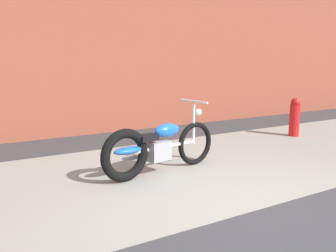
% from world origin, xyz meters
% --- Properties ---
extents(ground_plane, '(80.00, 80.00, 0.00)m').
position_xyz_m(ground_plane, '(0.00, 0.00, 0.00)').
color(ground_plane, '#38383A').
extents(sidewalk_slab, '(36.00, 3.50, 0.01)m').
position_xyz_m(sidewalk_slab, '(0.00, 1.75, 0.00)').
color(sidewalk_slab, gray).
rests_on(sidewalk_slab, ground).
extents(brick_building_wall, '(36.00, 0.50, 5.28)m').
position_xyz_m(brick_building_wall, '(0.00, 5.20, 2.64)').
color(brick_building_wall, brown).
rests_on(brick_building_wall, ground).
extents(motorcycle_blue, '(2.00, 0.59, 1.03)m').
position_xyz_m(motorcycle_blue, '(-0.36, 1.69, 0.40)').
color(motorcycle_blue, black).
rests_on(motorcycle_blue, ground).
extents(fire_hydrant, '(0.22, 0.22, 0.84)m').
position_xyz_m(fire_hydrant, '(3.58, 2.51, 0.42)').
color(fire_hydrant, red).
rests_on(fire_hydrant, ground).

